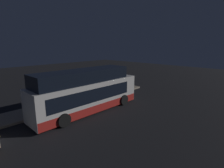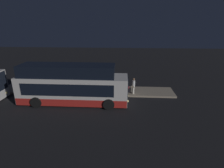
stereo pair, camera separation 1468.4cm
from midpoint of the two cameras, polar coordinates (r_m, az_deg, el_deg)
ground at (r=15.83m, az=-31.59°, el=-14.74°), size 80.00×80.00×0.00m
platform at (r=18.50m, az=-34.06°, el=-10.81°), size 20.00×2.81×0.20m
bus_lead at (r=14.96m, az=-34.84°, el=-9.55°), size 10.68×2.79×3.88m
passenger_boarding at (r=17.34m, az=-35.06°, el=-9.03°), size 0.34×0.34×1.58m
passenger_waiting at (r=18.60m, az=-19.91°, el=-6.08°), size 0.66×0.52×1.61m
passenger_with_bags at (r=19.01m, az=-17.88°, el=-5.09°), size 0.47×0.57×1.78m
suitcase at (r=19.28m, az=-19.32°, el=-7.13°), size 0.36×0.18×0.82m
sign_post at (r=16.85m, az=-39.55°, el=-7.74°), size 0.10×0.69×2.43m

